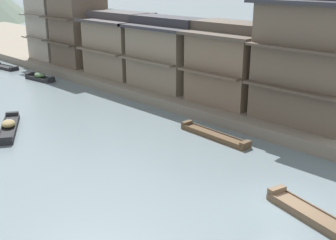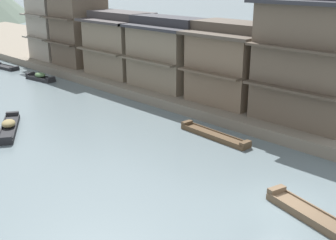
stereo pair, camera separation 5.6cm
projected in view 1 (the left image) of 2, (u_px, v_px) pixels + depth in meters
The scene contains 13 objects.
ground_plane at pixel (287, 205), 20.08m from camera, with size 400.00×400.00×0.00m, color slate.
riverbank_right at pixel (130, 63), 50.37m from camera, with size 18.00×110.00×0.80m, color slate.
boat_foreground_poled at pixel (318, 219), 18.61m from camera, with size 2.32×5.50×0.57m.
boat_moored_nearest at pixel (40, 77), 43.93m from camera, with size 1.50×3.89×0.80m.
boat_moored_third at pixel (5, 67), 49.45m from camera, with size 1.63×4.15×0.45m.
boat_moored_far at pixel (214, 135), 28.38m from camera, with size 1.17×5.62×0.49m.
boat_midriver_drifting at pixel (9, 127), 29.55m from camera, with size 3.71×5.33×0.80m.
house_waterfront_nearest at pixel (315, 57), 28.45m from camera, with size 6.64×7.37×8.74m.
house_waterfront_second at pixel (233, 63), 33.31m from camera, with size 6.55×6.48×6.14m.
house_waterfront_tall at pixel (167, 53), 37.53m from camera, with size 5.35×7.27×6.14m.
house_waterfront_narrow at pixel (121, 44), 42.50m from camera, with size 6.26×7.26×6.14m.
house_waterfront_far at pixel (78, 25), 46.67m from camera, with size 5.68×5.90×8.74m.
house_waterfront_end at pixel (55, 21), 50.55m from camera, with size 6.30×5.65×8.74m.
Camera 1 is at (-16.45, -8.67, 10.26)m, focal length 45.55 mm.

